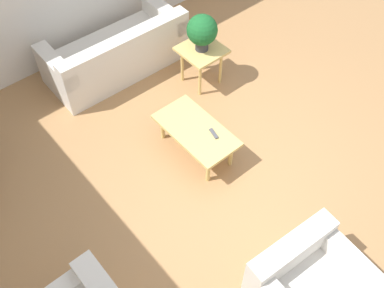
# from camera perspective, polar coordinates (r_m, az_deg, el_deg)

# --- Properties ---
(ground_plane) EXTENTS (14.00, 14.00, 0.00)m
(ground_plane) POSITION_cam_1_polar(r_m,az_deg,el_deg) (5.31, 4.46, -3.41)
(ground_plane) COLOR #A87A4C
(sofa) EXTENTS (0.88, 1.95, 0.74)m
(sofa) POSITION_cam_1_polar(r_m,az_deg,el_deg) (6.38, -9.45, 11.23)
(sofa) COLOR silver
(sofa) RESTS_ON ground_plane
(armchair) EXTENTS (0.91, 0.99, 0.74)m
(armchair) POSITION_cam_1_polar(r_m,az_deg,el_deg) (4.43, 14.48, -17.20)
(armchair) COLOR silver
(armchair) RESTS_ON ground_plane
(coffee_table) EXTENTS (1.03, 0.54, 0.39)m
(coffee_table) POSITION_cam_1_polar(r_m,az_deg,el_deg) (5.21, 0.50, 1.57)
(coffee_table) COLOR tan
(coffee_table) RESTS_ON ground_plane
(side_table_plant) EXTENTS (0.55, 0.55, 0.56)m
(side_table_plant) POSITION_cam_1_polar(r_m,az_deg,el_deg) (6.00, 1.23, 11.35)
(side_table_plant) COLOR tan
(side_table_plant) RESTS_ON ground_plane
(potted_plant) EXTENTS (0.39, 0.39, 0.50)m
(potted_plant) POSITION_cam_1_polar(r_m,az_deg,el_deg) (5.77, 1.29, 14.18)
(potted_plant) COLOR #333338
(potted_plant) RESTS_ON side_table_plant
(remote_control) EXTENTS (0.16, 0.08, 0.02)m
(remote_control) POSITION_cam_1_polar(r_m,az_deg,el_deg) (5.13, 2.78, 1.33)
(remote_control) COLOR #4C4C51
(remote_control) RESTS_ON coffee_table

